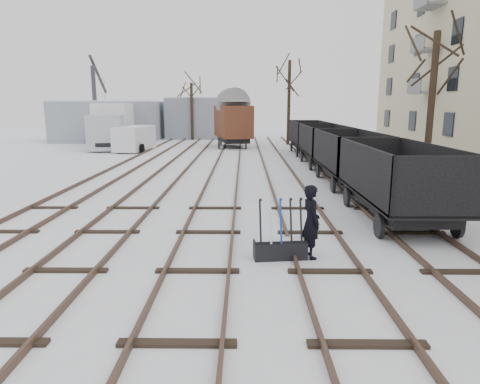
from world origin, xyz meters
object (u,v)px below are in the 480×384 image
at_px(ground_frame, 280,248).
at_px(worker, 311,222).
at_px(lorry, 112,125).
at_px(panel_van, 135,138).
at_px(crane, 97,121).
at_px(box_van_wagon, 233,121).
at_px(freight_wagon_a, 396,192).

distance_m(ground_frame, worker, 0.99).
xyz_separation_m(worker, lorry, (-13.11, 27.31, 1.05)).
height_order(panel_van, crane, crane).
bearing_deg(crane, ground_frame, -66.50).
distance_m(ground_frame, lorry, 30.12).
distance_m(lorry, panel_van, 3.89).
xyz_separation_m(ground_frame, lorry, (-12.36, 27.41, 1.69)).
distance_m(box_van_wagon, crane, 13.70).
relative_size(ground_frame, lorry, 0.17).
height_order(ground_frame, lorry, lorry).
distance_m(box_van_wagon, panel_van, 8.73).
xyz_separation_m(worker, panel_van, (-10.53, 24.56, 0.13)).
bearing_deg(ground_frame, crane, 108.85).
xyz_separation_m(ground_frame, freight_wagon_a, (4.06, 3.66, 0.66)).
distance_m(lorry, crane, 5.06).
xyz_separation_m(freight_wagon_a, lorry, (-16.42, 23.75, 1.02)).
bearing_deg(panel_van, ground_frame, -59.96).
distance_m(ground_frame, freight_wagon_a, 5.50).
bearing_deg(worker, ground_frame, 81.85).
xyz_separation_m(panel_van, crane, (-5.37, 6.97, 1.13)).
relative_size(freight_wagon_a, lorry, 0.70).
bearing_deg(lorry, panel_van, -53.51).
distance_m(worker, box_van_wagon, 28.24).
relative_size(freight_wagon_a, crane, 0.73).
bearing_deg(worker, crane, 11.00).
distance_m(freight_wagon_a, box_van_wagon, 25.27).
bearing_deg(ground_frame, worker, 0.87).
relative_size(worker, box_van_wagon, 0.32).
bearing_deg(box_van_wagon, freight_wagon_a, -89.62).
relative_size(worker, lorry, 0.21).
distance_m(ground_frame, crane, 35.12).
xyz_separation_m(box_van_wagon, panel_van, (-7.89, -3.52, -1.29)).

